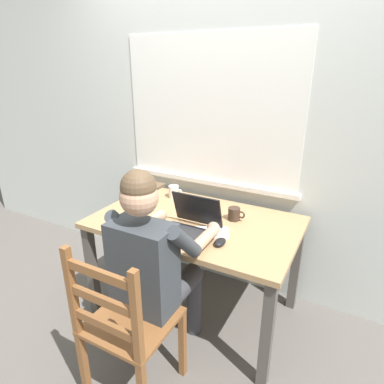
% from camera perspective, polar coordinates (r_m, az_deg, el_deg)
% --- Properties ---
extents(ground_plane, '(8.00, 8.00, 0.00)m').
position_cam_1_polar(ground_plane, '(2.62, 0.50, -19.54)').
color(ground_plane, '#56514C').
extents(back_wall, '(6.00, 0.08, 2.60)m').
position_cam_1_polar(back_wall, '(2.48, 6.02, 11.51)').
color(back_wall, beige).
rests_on(back_wall, ground).
extents(desk, '(1.36, 0.84, 0.74)m').
position_cam_1_polar(desk, '(2.25, 0.56, -7.00)').
color(desk, '#9E7A51').
rests_on(desk, ground).
extents(seated_person, '(0.50, 0.60, 1.26)m').
position_cam_1_polar(seated_person, '(1.86, -6.44, -11.94)').
color(seated_person, '#33383D').
rests_on(seated_person, ground).
extents(wooden_chair, '(0.42, 0.42, 0.96)m').
position_cam_1_polar(wooden_chair, '(1.83, -11.48, -22.01)').
color(wooden_chair, brown).
rests_on(wooden_chair, ground).
extents(laptop, '(0.33, 0.30, 0.23)m').
position_cam_1_polar(laptop, '(2.03, -0.26, -5.70)').
color(laptop, black).
rests_on(laptop, desk).
extents(computer_mouse, '(0.06, 0.10, 0.03)m').
position_cam_1_polar(computer_mouse, '(1.92, 4.91, -8.69)').
color(computer_mouse, black).
rests_on(computer_mouse, desk).
extents(coffee_mug_white, '(0.12, 0.08, 0.10)m').
position_cam_1_polar(coffee_mug_white, '(2.56, -3.16, 0.04)').
color(coffee_mug_white, silver).
rests_on(coffee_mug_white, desk).
extents(coffee_mug_dark, '(0.12, 0.08, 0.09)m').
position_cam_1_polar(coffee_mug_dark, '(2.21, 7.40, -3.80)').
color(coffee_mug_dark, '#38281E').
rests_on(coffee_mug_dark, desk).
extents(book_stack_main, '(0.19, 0.16, 0.08)m').
position_cam_1_polar(book_stack_main, '(2.30, 1.14, -2.67)').
color(book_stack_main, '#BC332D').
rests_on(book_stack_main, desk).
extents(paper_pile_near_laptop, '(0.30, 0.25, 0.01)m').
position_cam_1_polar(paper_pile_near_laptop, '(2.05, 2.77, -7.03)').
color(paper_pile_near_laptop, white).
rests_on(paper_pile_near_laptop, desk).
extents(landscape_photo_print, '(0.13, 0.09, 0.00)m').
position_cam_1_polar(landscape_photo_print, '(2.23, -8.93, -4.86)').
color(landscape_photo_print, '#C63D33').
rests_on(landscape_photo_print, desk).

